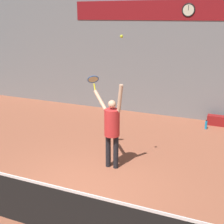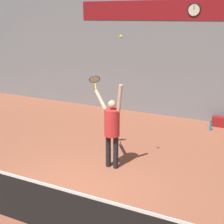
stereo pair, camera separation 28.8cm
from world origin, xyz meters
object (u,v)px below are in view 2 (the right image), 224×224
Objects in this scene: scoreboard_clock at (194,10)px; tennis_ball at (121,36)px; water_bottle at (210,126)px; tennis_player at (112,126)px; equipment_bag at (223,122)px; tennis_racket at (95,80)px.

scoreboard_clock is 4.88m from tennis_ball.
tennis_ball is 5.21m from water_bottle.
scoreboard_clock reaches higher than tennis_player.
tennis_ball is at bearing -111.32° from water_bottle.
tennis_player is at bearing 153.69° from tennis_ball.
tennis_ball reaches higher than equipment_bag.
scoreboard_clock is at bearing 68.95° from tennis_racket.
water_bottle is at bearing 51.05° from tennis_racket.
tennis_racket is 5.89× the size of tennis_ball.
tennis_player is 2.16m from tennis_ball.
equipment_bag is (1.86, 4.46, -3.06)m from tennis_ball.
tennis_racket is at bearing 145.97° from tennis_ball.
equipment_bag reaches higher than water_bottle.
tennis_ball is at bearing -112.68° from equipment_bag.
water_bottle is at bearing -121.69° from equipment_bag.
tennis_player is 4.29m from water_bottle.
tennis_player is 6.79× the size of water_bottle.
tennis_player reaches higher than water_bottle.
tennis_racket is at bearing -128.95° from water_bottle.
water_bottle is (1.01, -0.90, -3.69)m from scoreboard_clock.
water_bottle is at bearing 68.68° from tennis_ball.
scoreboard_clock reaches higher than water_bottle.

